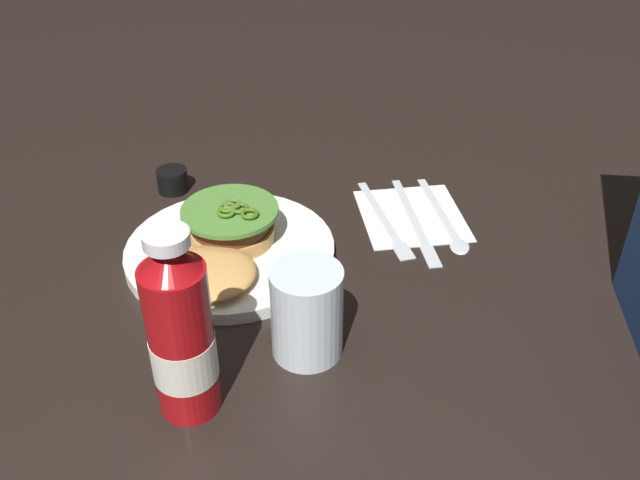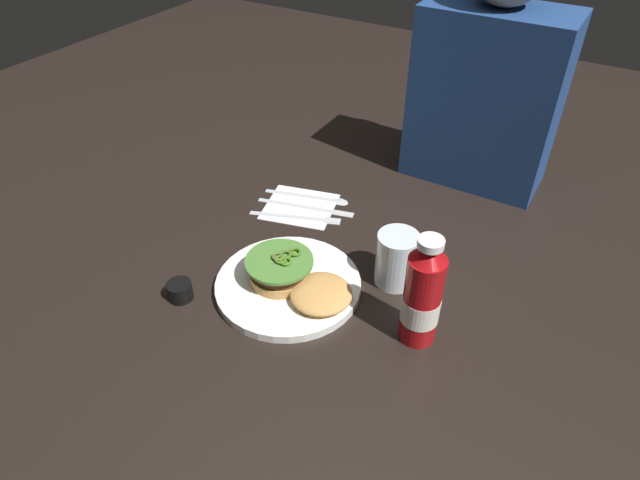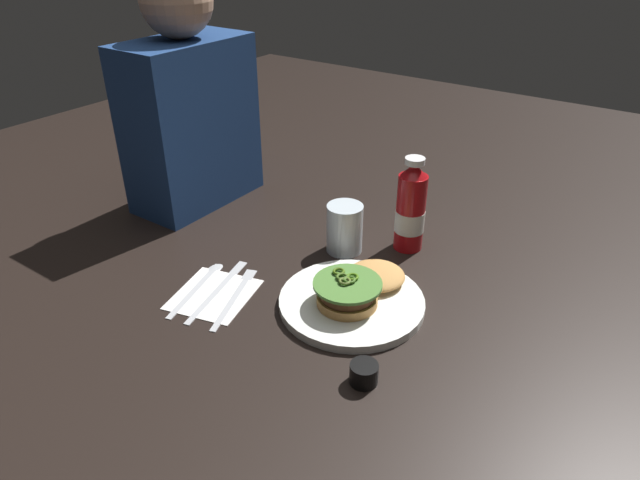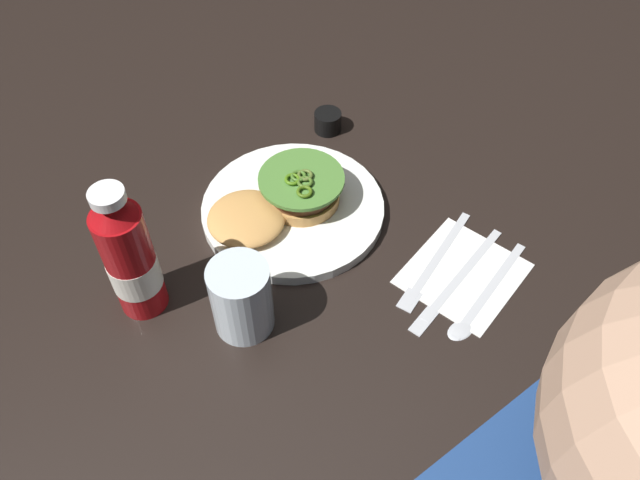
% 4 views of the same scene
% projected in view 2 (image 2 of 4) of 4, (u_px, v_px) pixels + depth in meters
% --- Properties ---
extents(ground_plane, '(3.00, 3.00, 0.00)m').
position_uv_depth(ground_plane, '(321.00, 305.00, 0.99)').
color(ground_plane, black).
extents(dinner_plate, '(0.27, 0.27, 0.02)m').
position_uv_depth(dinner_plate, '(288.00, 285.00, 1.02)').
color(dinner_plate, white).
rests_on(dinner_plate, ground_plane).
extents(burger_sandwich, '(0.21, 0.13, 0.05)m').
position_uv_depth(burger_sandwich, '(294.00, 278.00, 0.99)').
color(burger_sandwich, tan).
rests_on(burger_sandwich, dinner_plate).
extents(ketchup_bottle, '(0.06, 0.06, 0.21)m').
position_uv_depth(ketchup_bottle, '(422.00, 297.00, 0.88)').
color(ketchup_bottle, '#A60E13').
rests_on(ketchup_bottle, ground_plane).
extents(water_glass, '(0.08, 0.08, 0.11)m').
position_uv_depth(water_glass, '(396.00, 259.00, 1.01)').
color(water_glass, silver).
rests_on(water_glass, ground_plane).
extents(condiment_cup, '(0.05, 0.05, 0.03)m').
position_uv_depth(condiment_cup, '(180.00, 291.00, 0.99)').
color(condiment_cup, black).
rests_on(condiment_cup, ground_plane).
extents(napkin, '(0.18, 0.17, 0.00)m').
position_uv_depth(napkin, '(300.00, 206.00, 1.23)').
color(napkin, white).
rests_on(napkin, ground_plane).
extents(fork_utensil, '(0.19, 0.09, 0.00)m').
position_uv_depth(fork_utensil, '(303.00, 217.00, 1.19)').
color(fork_utensil, silver).
rests_on(fork_utensil, napkin).
extents(butter_knife, '(0.22, 0.07, 0.00)m').
position_uv_depth(butter_knife, '(312.00, 207.00, 1.22)').
color(butter_knife, silver).
rests_on(butter_knife, napkin).
extents(spoon_utensil, '(0.19, 0.07, 0.00)m').
position_uv_depth(spoon_utensil, '(318.00, 197.00, 1.25)').
color(spoon_utensil, silver).
rests_on(spoon_utensil, napkin).
extents(diner_person, '(0.31, 0.16, 0.55)m').
position_uv_depth(diner_person, '(489.00, 79.00, 1.19)').
color(diner_person, navy).
rests_on(diner_person, ground_plane).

